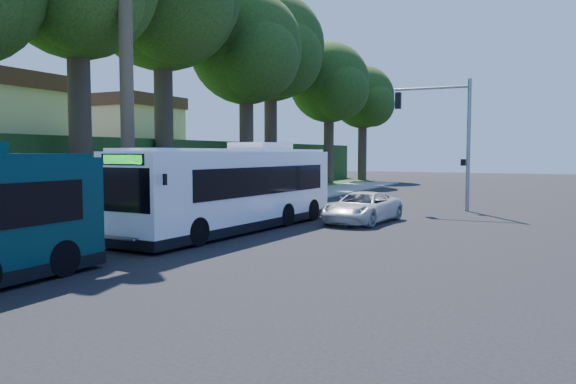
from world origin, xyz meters
The scene contains 14 objects.
ground centered at (0.00, 0.00, 0.00)m, with size 140.00×140.00×0.00m, color black.
sidewalk centered at (-7.30, 0.00, 0.06)m, with size 4.50×70.00×0.12m, color gray.
red_curb centered at (-5.00, -4.00, 0.07)m, with size 0.25×30.00×0.13m, color maroon.
grass_verge centered at (-13.00, 5.00, 0.03)m, with size 8.00×70.00×0.06m, color #234719.
bus_shelter centered at (-7.26, -2.86, 1.81)m, with size 3.20×1.51×2.55m.
stop_sign_pole centered at (-5.40, -5.00, 2.08)m, with size 0.35×0.06×3.17m.
traffic_signal_pole centered at (3.78, 10.00, 4.42)m, with size 4.10×0.30×7.00m.
hillside_backdrop centered at (-26.30, 15.10, 2.44)m, with size 24.00×60.00×8.80m.
tree_2 centered at (-11.89, 15.98, 10.48)m, with size 8.82×8.40×15.12m.
tree_3 centered at (-13.88, 23.98, 11.98)m, with size 10.08×9.60×17.28m.
tree_4 centered at (-11.40, 31.98, 9.73)m, with size 8.40×8.00×14.14m.
tree_5 centered at (-10.41, 39.99, 8.96)m, with size 7.35×7.00×12.86m.
white_bus centered at (-2.64, -1.59, 1.73)m, with size 3.51×12.05×3.54m.
pickup centered at (1.21, 2.92, 0.68)m, with size 2.26×4.89×1.36m, color silver.
Camera 1 is at (8.72, -21.02, 3.11)m, focal length 35.00 mm.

